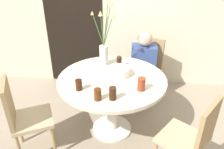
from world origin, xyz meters
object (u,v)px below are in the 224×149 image
at_px(drink_glass_1, 113,93).
at_px(drink_glass_4, 79,85).
at_px(side_plate, 87,66).
at_px(person_boy, 143,70).
at_px(drink_glass_3, 98,94).
at_px(chair_left_flank, 23,114).
at_px(birthday_cake, 119,72).
at_px(chair_near_front, 147,65).
at_px(drink_glass_0, 141,84).
at_px(flower_vase, 105,46).
at_px(drink_glass_2, 119,62).
at_px(chair_right_flank, 192,136).

bearing_deg(drink_glass_1, drink_glass_4, 158.14).
distance_m(side_plate, drink_glass_1, 0.76).
height_order(side_plate, person_boy, person_boy).
xyz_separation_m(drink_glass_3, person_boy, (0.49, 1.14, -0.30)).
bearing_deg(chair_left_flank, birthday_cake, -88.64).
xyz_separation_m(chair_near_front, drink_glass_0, (-0.16, -1.08, 0.30)).
xyz_separation_m(drink_glass_0, drink_glass_4, (-0.62, -0.04, -0.01)).
distance_m(side_plate, drink_glass_0, 0.80).
relative_size(birthday_cake, drink_glass_1, 1.94).
bearing_deg(flower_vase, birthday_cake, -53.99).
bearing_deg(drink_glass_2, chair_near_front, 54.73).
relative_size(chair_left_flank, drink_glass_2, 6.88).
distance_m(chair_left_flank, drink_glass_2, 1.21).
xyz_separation_m(chair_near_front, chair_right_flank, (0.30, -1.45, 0.00)).
xyz_separation_m(drink_glass_1, person_boy, (0.35, 1.12, -0.31)).
distance_m(drink_glass_3, person_boy, 1.28).
xyz_separation_m(chair_left_flank, drink_glass_3, (0.78, -0.02, 0.30)).
relative_size(drink_glass_4, person_boy, 0.10).
bearing_deg(drink_glass_1, person_boy, 72.56).
distance_m(chair_near_front, flower_vase, 0.93).
bearing_deg(flower_vase, drink_glass_3, -89.15).
relative_size(birthday_cake, person_boy, 0.23).
relative_size(chair_left_flank, drink_glass_3, 7.86).
distance_m(chair_near_front, drink_glass_3, 1.43).
distance_m(chair_near_front, chair_right_flank, 1.48).
bearing_deg(person_boy, drink_glass_0, -94.88).
bearing_deg(drink_glass_2, chair_left_flank, -143.86).
bearing_deg(chair_left_flank, chair_near_front, -71.75).
height_order(chair_left_flank, birthday_cake, chair_left_flank).
height_order(side_plate, drink_glass_2, drink_glass_2).
height_order(chair_left_flank, drink_glass_4, chair_left_flank).
height_order(flower_vase, drink_glass_3, flower_vase).
bearing_deg(drink_glass_4, birthday_cake, 40.78).
distance_m(drink_glass_1, drink_glass_3, 0.14).
bearing_deg(drink_glass_3, drink_glass_2, 76.91).
relative_size(flower_vase, side_plate, 4.46).
height_order(drink_glass_0, drink_glass_3, drink_glass_0).
distance_m(drink_glass_2, drink_glass_4, 0.67).
bearing_deg(chair_right_flank, birthday_cake, -95.76).
bearing_deg(drink_glass_0, drink_glass_2, 115.53).
xyz_separation_m(drink_glass_2, drink_glass_3, (-0.17, -0.71, -0.01)).
xyz_separation_m(chair_left_flank, chair_right_flank, (1.65, -0.19, 0.00)).
relative_size(chair_near_front, drink_glass_3, 7.86).
height_order(chair_right_flank, flower_vase, flower_vase).
height_order(birthday_cake, drink_glass_1, birthday_cake).
bearing_deg(drink_glass_1, chair_left_flank, 179.81).
bearing_deg(person_boy, drink_glass_1, -107.44).
bearing_deg(flower_vase, drink_glass_4, -108.53).
relative_size(drink_glass_2, person_boy, 0.12).
distance_m(birthday_cake, drink_glass_2, 0.22).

